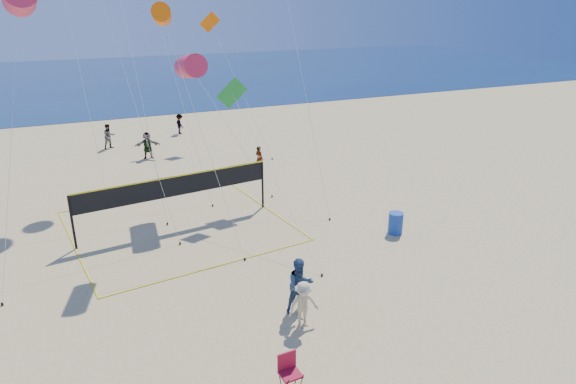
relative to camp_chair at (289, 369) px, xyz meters
name	(u,v)px	position (x,y,z in m)	size (l,w,h in m)	color
ocean	(94,79)	(-0.77, 60.18, -0.54)	(140.00, 50.00, 0.03)	navy
bystander_a	(300,286)	(1.73, 3.05, 0.40)	(0.93, 0.72, 1.91)	navy
bystander_b	(303,305)	(1.48, 2.26, 0.22)	(1.01, 0.58, 1.56)	beige
far_person_1	(147,145)	(-0.01, 22.64, 0.30)	(1.59, 0.50, 1.71)	gray
far_person_2	(259,158)	(5.67, 17.41, 0.19)	(0.55, 0.36, 1.50)	gray
far_person_3	(109,136)	(-2.04, 25.99, 0.29)	(0.82, 0.64, 1.70)	gray
far_person_4	(180,124)	(3.26, 28.11, 0.19)	(0.97, 0.56, 1.51)	gray
camp_chair	(289,369)	(0.00, 0.00, 0.00)	(0.57, 0.69, 1.10)	#A9132B
trash_barrel	(396,223)	(8.08, 6.85, -0.08)	(0.64, 0.64, 0.95)	#1840A0
volleyball_net	(175,192)	(-0.51, 11.39, 1.08)	(10.03, 9.91, 2.39)	black
kite_2	(162,15)	(-0.52, 11.08, 8.52)	(2.31, 4.97, 9.57)	#FF6705
kite_4	(237,103)	(2.67, 12.01, 4.69)	(1.59, 7.92, 6.35)	green
kite_9	(214,31)	(5.50, 25.30, 6.99)	(2.59, 6.78, 8.85)	#FF6705
kite_10	(191,67)	(1.14, 14.04, 6.15)	(4.18, 2.57, 7.41)	#CD274C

